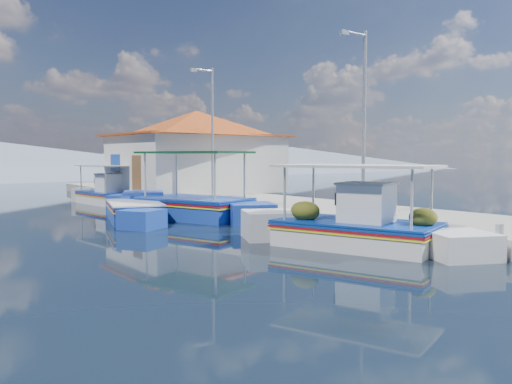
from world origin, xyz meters
TOP-DOWN VIEW (x-y plane):
  - ground at (0.00, 0.00)m, footprint 160.00×160.00m
  - quay at (5.90, 6.00)m, footprint 5.00×44.00m
  - bollards at (3.80, 5.25)m, footprint 0.20×17.20m
  - main_caique at (2.00, 0.07)m, footprint 3.69×7.17m
  - caique_green_canopy at (1.94, 8.31)m, footprint 3.85×7.49m
  - caique_blue_hull at (-0.30, 9.04)m, footprint 3.06×5.86m
  - caique_far at (1.67, 16.49)m, footprint 2.13×6.27m
  - harbor_building at (6.20, 15.00)m, footprint 10.49×10.49m
  - lamp_post_near at (4.51, 2.00)m, footprint 1.21×0.14m
  - lamp_post_far at (4.51, 11.00)m, footprint 1.21×0.14m
  - mountain_ridge at (6.54, 56.00)m, footprint 171.40×96.00m

SIDE VIEW (x-z plane):
  - ground at x=0.00m, z-range 0.00..0.00m
  - quay at x=5.90m, z-range 0.00..0.50m
  - caique_blue_hull at x=-0.30m, z-range -0.25..0.84m
  - caique_far at x=1.67m, z-range -0.69..1.51m
  - caique_green_canopy at x=1.94m, z-range -1.03..1.91m
  - main_caique at x=2.00m, z-range -0.76..1.72m
  - bollards at x=3.80m, z-range 0.50..0.80m
  - mountain_ridge at x=6.54m, z-range -0.71..4.79m
  - harbor_building at x=6.20m, z-range 0.58..4.98m
  - lamp_post_near at x=4.51m, z-range 0.85..6.85m
  - lamp_post_far at x=4.51m, z-range 0.85..6.85m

